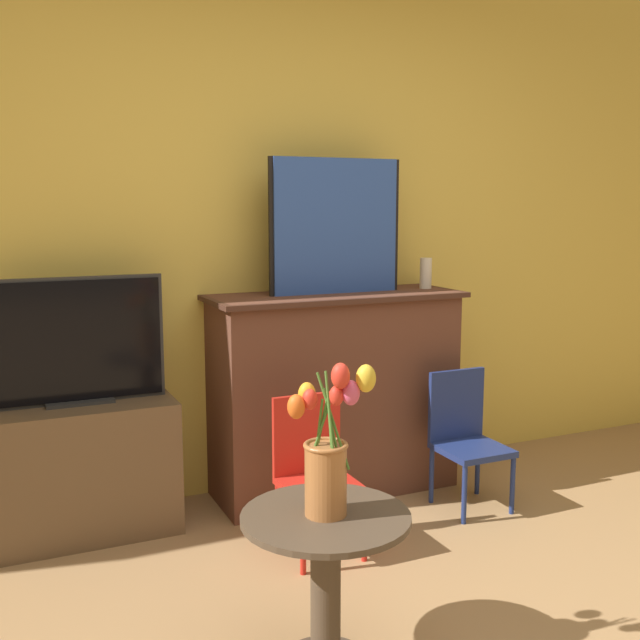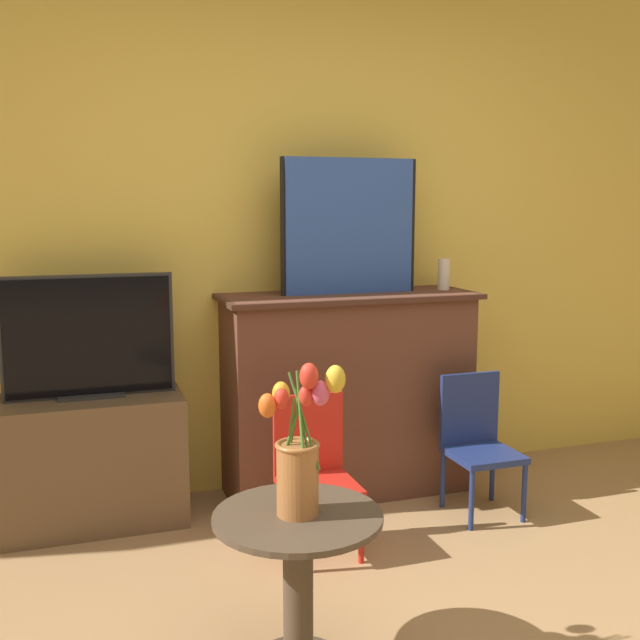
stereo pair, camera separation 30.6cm
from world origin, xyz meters
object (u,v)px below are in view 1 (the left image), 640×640
object	(u,v)px
chair_red	(314,467)
vase_tulips	(327,454)
chair_blue	(465,433)
tv_monitor	(77,342)
painting	(336,226)

from	to	relation	value
chair_red	vase_tulips	bearing A→B (deg)	-111.32
chair_blue	vase_tulips	size ratio (longest dim) A/B	1.34
tv_monitor	chair_red	bearing A→B (deg)	-32.88
painting	vase_tulips	xyz separation A→B (m)	(-0.68, -1.36, -0.64)
painting	chair_blue	world-z (taller)	painting
painting	chair_red	world-z (taller)	painting
chair_red	painting	bearing A→B (deg)	56.95
tv_monitor	chair_blue	size ratio (longest dim) A/B	1.14
painting	chair_blue	xyz separation A→B (m)	(0.49, -0.44, -0.99)
painting	tv_monitor	distance (m)	1.33
chair_blue	vase_tulips	xyz separation A→B (m)	(-1.17, -0.92, 0.35)
painting	vase_tulips	distance (m)	1.65
tv_monitor	chair_red	world-z (taller)	tv_monitor
painting	vase_tulips	world-z (taller)	painting
chair_blue	tv_monitor	bearing A→B (deg)	166.00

